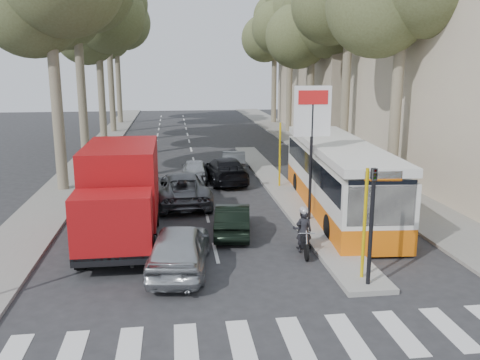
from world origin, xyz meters
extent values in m
plane|color=#28282B|center=(0.00, 0.00, 0.00)|extent=(120.00, 120.00, 0.00)
cube|color=gray|center=(8.60, 25.00, 0.06)|extent=(3.20, 70.00, 0.12)
cube|color=gray|center=(-8.00, 28.00, 0.06)|extent=(2.40, 64.00, 0.12)
cube|color=gray|center=(3.25, 11.00, 0.08)|extent=(1.50, 26.00, 0.16)
cube|color=#B7A88E|center=(15.50, 34.00, 8.00)|extent=(11.00, 20.00, 16.00)
cylinder|color=yellow|center=(3.25, -1.00, 1.75)|extent=(0.10, 0.10, 3.50)
cylinder|color=yellow|center=(3.25, 5.00, 1.75)|extent=(0.10, 0.10, 3.50)
cylinder|color=yellow|center=(3.25, 11.00, 1.75)|extent=(0.10, 0.10, 3.50)
cylinder|color=black|center=(3.25, 5.00, 2.60)|extent=(0.12, 0.12, 5.20)
cube|color=white|center=(3.25, 5.00, 4.60)|extent=(1.50, 0.10, 2.00)
cube|color=red|center=(3.25, 4.94, 5.15)|extent=(1.20, 0.02, 0.55)
cylinder|color=black|center=(3.25, -1.50, 1.60)|extent=(0.12, 0.12, 3.20)
imported|color=black|center=(3.25, -1.50, 3.10)|extent=(0.16, 0.41, 1.00)
cylinder|color=#6B604C|center=(-8.00, 12.00, 4.20)|extent=(0.56, 0.56, 8.40)
sphere|color=#4A4E2B|center=(-9.00, 12.60, 9.30)|extent=(5.20, 5.20, 5.20)
cylinder|color=#6B604C|center=(-8.10, 20.00, 4.48)|extent=(0.56, 0.56, 8.96)
sphere|color=#4A4E2B|center=(-9.10, 20.60, 9.92)|extent=(5.20, 5.20, 5.20)
cylinder|color=#6B604C|center=(-7.90, 28.00, 4.06)|extent=(0.56, 0.56, 8.12)
sphere|color=#4A4E2B|center=(-8.90, 28.60, 8.99)|extent=(5.20, 5.20, 5.20)
sphere|color=#4A4E2B|center=(-7.00, 27.20, 10.15)|extent=(5.80, 5.80, 5.80)
sphere|color=#4A4E2B|center=(-7.70, 29.10, 11.31)|extent=(4.80, 4.80, 4.80)
cylinder|color=#6B604C|center=(-8.00, 36.00, 4.76)|extent=(0.56, 0.56, 9.52)
sphere|color=#4A4E2B|center=(-9.00, 36.60, 10.54)|extent=(5.20, 5.20, 5.20)
sphere|color=#4A4E2B|center=(-7.10, 35.20, 11.90)|extent=(5.80, 5.80, 5.80)
cylinder|color=#6B604C|center=(-8.10, 44.00, 4.34)|extent=(0.56, 0.56, 8.68)
sphere|color=#4A4E2B|center=(-9.10, 44.60, 9.61)|extent=(5.20, 5.20, 5.20)
sphere|color=#4A4E2B|center=(-7.20, 43.20, 10.85)|extent=(5.80, 5.80, 5.80)
sphere|color=#4A4E2B|center=(-7.90, 45.10, 12.09)|extent=(4.80, 4.80, 4.80)
cylinder|color=#6B604C|center=(9.00, 10.00, 4.20)|extent=(0.56, 0.56, 8.40)
sphere|color=#4A4E2B|center=(8.00, 10.60, 9.30)|extent=(5.20, 5.20, 5.20)
cylinder|color=#6B604C|center=(9.10, 18.00, 4.62)|extent=(0.56, 0.56, 9.24)
sphere|color=#4A4E2B|center=(8.10, 18.60, 10.23)|extent=(5.20, 5.20, 5.20)
cylinder|color=#6B604C|center=(8.90, 26.00, 3.92)|extent=(0.56, 0.56, 7.84)
sphere|color=#4A4E2B|center=(7.90, 26.60, 8.68)|extent=(5.20, 5.20, 5.20)
sphere|color=#4A4E2B|center=(9.80, 25.20, 9.80)|extent=(5.80, 5.80, 5.80)
sphere|color=#4A4E2B|center=(9.10, 27.10, 10.92)|extent=(4.80, 4.80, 4.80)
cylinder|color=#6B604C|center=(9.00, 34.00, 4.48)|extent=(0.56, 0.56, 8.96)
sphere|color=#4A4E2B|center=(8.00, 34.60, 9.92)|extent=(5.20, 5.20, 5.20)
sphere|color=#4A4E2B|center=(9.90, 33.20, 11.20)|extent=(5.80, 5.80, 5.80)
sphere|color=#4A4E2B|center=(9.20, 35.10, 12.48)|extent=(4.80, 4.80, 4.80)
cylinder|color=#6B604C|center=(9.10, 42.00, 4.20)|extent=(0.56, 0.56, 8.40)
sphere|color=#4A4E2B|center=(8.10, 42.60, 9.30)|extent=(5.20, 5.20, 5.20)
sphere|color=#4A4E2B|center=(10.00, 41.20, 10.50)|extent=(5.80, 5.80, 5.80)
sphere|color=#4A4E2B|center=(9.30, 43.10, 11.70)|extent=(4.80, 4.80, 4.80)
imported|color=#AFB3B7|center=(-2.16, 0.64, 0.76)|extent=(2.33, 4.64, 1.52)
imported|color=black|center=(-0.08, 3.92, 0.61)|extent=(1.77, 3.82, 1.21)
imported|color=#55585E|center=(-1.96, 8.67, 0.75)|extent=(2.80, 5.51, 1.49)
imported|color=black|center=(0.55, 12.89, 0.70)|extent=(2.45, 5.03, 1.41)
imported|color=#9FA3A7|center=(-1.10, 13.49, 0.63)|extent=(1.71, 3.78, 1.26)
imported|color=#494D51|center=(1.41, 15.78, 0.64)|extent=(1.80, 4.01, 1.28)
imported|color=black|center=(-5.49, 15.95, 0.62)|extent=(2.04, 4.39, 1.24)
cube|color=black|center=(-4.20, 3.36, 0.61)|extent=(2.44, 6.63, 0.28)
cylinder|color=black|center=(-5.30, 1.15, 0.50)|extent=(0.33, 0.99, 0.99)
cylinder|color=black|center=(-3.09, 1.16, 0.50)|extent=(0.33, 0.99, 0.99)
cylinder|color=black|center=(-5.31, 5.35, 0.50)|extent=(0.33, 0.99, 0.99)
cylinder|color=black|center=(-3.10, 5.35, 0.50)|extent=(0.33, 0.99, 0.99)
cube|color=#9A0E10|center=(-4.20, 0.82, 1.60)|extent=(2.43, 1.55, 1.88)
cube|color=black|center=(-4.20, 0.11, 1.82)|extent=(2.21, 0.09, 0.99)
cube|color=#9A0E10|center=(-4.20, 4.25, 2.15)|extent=(2.55, 4.64, 2.76)
cube|color=orange|center=(4.91, 6.53, 0.57)|extent=(3.50, 12.06, 0.93)
cube|color=silver|center=(4.91, 6.53, 1.81)|extent=(3.50, 12.06, 1.55)
cube|color=black|center=(4.91, 6.53, 2.12)|extent=(3.48, 11.58, 0.88)
cube|color=silver|center=(4.91, 6.53, 2.95)|extent=(3.50, 12.06, 0.31)
cube|color=black|center=(4.46, 0.64, 1.96)|extent=(2.27, 0.24, 1.55)
cube|color=orange|center=(4.46, 0.64, 2.87)|extent=(1.24, 0.16, 0.33)
cylinder|color=black|center=(3.45, 2.83, 0.47)|extent=(0.37, 1.01, 0.99)
cylinder|color=black|center=(5.79, 2.65, 0.47)|extent=(0.37, 1.01, 0.99)
cylinder|color=black|center=(4.02, 10.18, 0.47)|extent=(0.37, 1.01, 0.99)
cylinder|color=black|center=(6.36, 10.00, 0.47)|extent=(0.37, 1.01, 0.99)
cylinder|color=black|center=(2.05, 0.87, 0.29)|extent=(0.15, 0.58, 0.58)
cylinder|color=black|center=(2.18, 2.21, 0.29)|extent=(0.15, 0.58, 0.58)
cylinder|color=silver|center=(2.05, 0.93, 0.63)|extent=(0.09, 0.36, 0.72)
cube|color=black|center=(2.12, 1.58, 0.41)|extent=(0.27, 0.69, 0.27)
cube|color=black|center=(2.10, 1.41, 0.65)|extent=(0.31, 0.43, 0.20)
cube|color=black|center=(2.15, 1.85, 0.59)|extent=(0.31, 0.61, 0.11)
cylinder|color=silver|center=(2.06, 0.98, 0.92)|extent=(0.56, 0.09, 0.04)
imported|color=black|center=(2.12, 1.58, 0.80)|extent=(0.59, 0.42, 1.51)
imported|color=black|center=(2.16, 1.94, 0.75)|extent=(0.72, 0.45, 1.42)
sphere|color=#B2B2B7|center=(2.12, 1.54, 1.51)|extent=(0.25, 0.25, 0.25)
sphere|color=#B2B2B7|center=(2.15, 1.92, 1.46)|extent=(0.25, 0.25, 0.25)
imported|color=#3E334C|center=(7.80, 9.77, 1.07)|extent=(1.18, 1.18, 1.91)
imported|color=brown|center=(8.63, 9.99, 0.95)|extent=(1.16, 0.94, 1.65)
camera|label=1|loc=(-2.26, -14.65, 6.37)|focal=38.00mm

